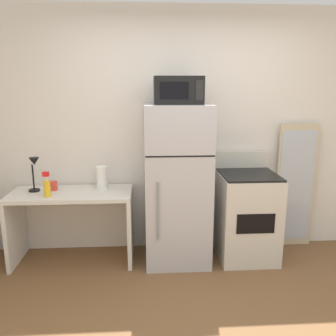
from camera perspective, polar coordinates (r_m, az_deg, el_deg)
name	(u,v)px	position (r m, az deg, el deg)	size (l,w,h in m)	color
wall_back_white	(188,132)	(3.85, 3.24, 5.79)	(5.00, 0.10, 2.60)	silver
desk	(72,213)	(3.75, -15.31, -7.01)	(1.22, 0.54, 0.75)	silver
desk_lamp	(34,169)	(3.75, -20.94, -0.08)	(0.14, 0.12, 0.35)	black
coffee_mug	(53,186)	(3.78, -18.13, -2.76)	(0.08, 0.08, 0.10)	#D83F33
paper_towel_roll	(102,178)	(3.69, -10.72, -1.57)	(0.11, 0.11, 0.24)	white
spray_bottle	(47,187)	(3.57, -19.08, -2.90)	(0.06, 0.06, 0.25)	yellow
refrigerator	(177,185)	(3.57, 1.51, -2.79)	(0.65, 0.63, 1.63)	#B7B7BC
microwave	(178,90)	(3.41, 1.65, 12.54)	(0.46, 0.35, 0.26)	black
oven_range	(247,215)	(3.82, 12.69, -7.51)	(0.59, 0.61, 1.10)	beige
leaning_mirror	(295,186)	(4.18, 20.00, -2.80)	(0.44, 0.03, 1.40)	#C6B793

